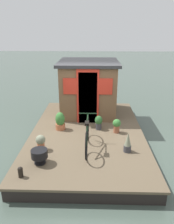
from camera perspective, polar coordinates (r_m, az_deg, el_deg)
ground_plane at (r=7.04m, az=0.05°, el=-7.63°), size 60.00×60.00×0.00m
houseboat_deck at (r=6.96m, az=0.05°, el=-6.26°), size 5.43×3.40×0.38m
houseboat_cabin at (r=8.06m, az=0.39°, el=6.33°), size 2.10×2.08×1.92m
bicycle at (r=5.76m, az=0.05°, el=-5.93°), size 1.67×0.50×0.84m
potted_plant_lavender at (r=6.93m, az=-6.94°, el=-2.42°), size 0.30×0.30×0.56m
potted_plant_mint at (r=6.73m, az=7.67°, el=-3.35°), size 0.25×0.25×0.43m
potted_plant_ivy at (r=5.88m, az=-11.88°, el=-7.55°), size 0.25×0.25×0.42m
potted_plant_sage at (r=5.76m, az=10.46°, el=-7.84°), size 0.19×0.19×0.52m
potted_plant_succulent at (r=6.89m, az=3.03°, el=-2.61°), size 0.23×0.23×0.45m
charcoal_grill at (r=5.34m, az=-12.20°, el=-10.58°), size 0.39×0.39×0.35m
mooring_bollard at (r=5.04m, az=-16.82°, el=-14.51°), size 0.11×0.11×0.25m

